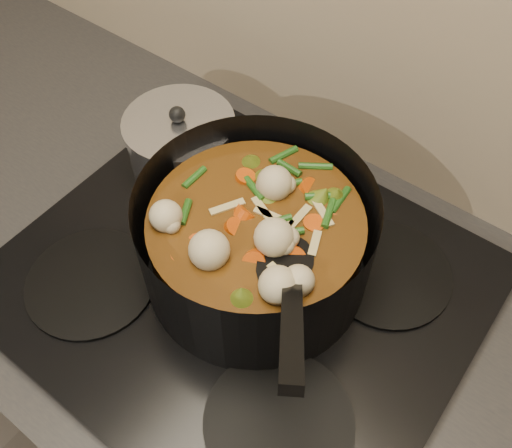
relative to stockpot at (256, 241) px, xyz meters
The scene contains 4 objects.
counter 0.54m from the stockpot, 111.75° to the right, with size 2.64×0.64×0.91m.
stovetop 0.08m from the stockpot, 111.75° to the right, with size 0.62×0.54×0.03m.
stockpot is the anchor object (origin of this frame).
saucepan 0.22m from the stockpot, 158.56° to the left, with size 0.17×0.17×0.14m.
Camera 1 is at (0.27, 1.61, 1.61)m, focal length 40.00 mm.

